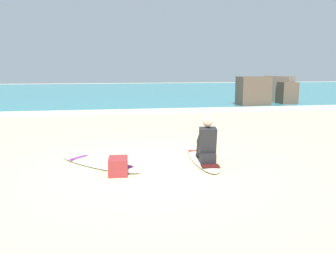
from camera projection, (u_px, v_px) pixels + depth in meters
The scene contains 8 objects.
ground_plane at pixel (153, 168), 6.74m from camera, with size 80.00×80.00×0.00m, color beige.
sea at pixel (121, 91), 28.49m from camera, with size 80.00×28.00×0.10m, color teal.
breaking_foam at pixel (130, 111), 15.19m from camera, with size 80.00×0.90×0.11m, color white.
surfboard_main at pixel (203, 159), 7.32m from camera, with size 0.65×2.19×0.08m.
surfer_seated at pixel (207, 144), 6.95m from camera, with size 0.42×0.73×0.95m.
surfboard_spare_near at pixel (99, 163), 6.94m from camera, with size 1.94×1.91×0.08m.
rock_outcrop_distant at pixel (266, 93), 17.94m from camera, with size 3.58×2.49×1.58m.
beach_bag at pixel (118, 166), 6.33m from camera, with size 0.36×0.48×0.32m, color maroon.
Camera 1 is at (-0.79, -6.45, 2.00)m, focal length 35.51 mm.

